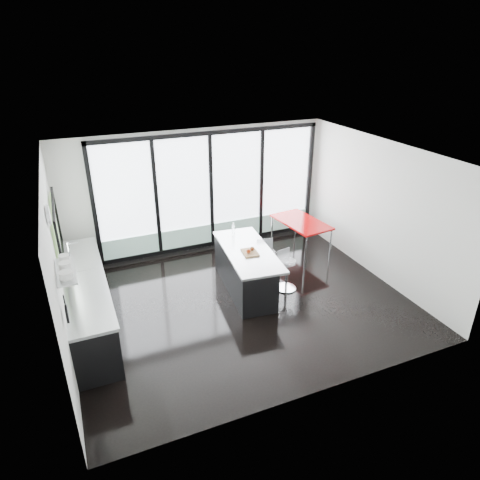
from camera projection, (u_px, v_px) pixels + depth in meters
name	position (u px, v px, depth m)	size (l,w,h in m)	color
floor	(241.00, 302.00, 8.07)	(6.00, 5.00, 0.00)	black
ceiling	(242.00, 156.00, 6.87)	(6.00, 5.00, 0.00)	white
wall_back	(210.00, 196.00, 9.67)	(6.00, 0.09, 2.80)	silver
wall_front	(319.00, 311.00, 5.39)	(6.00, 0.00, 2.80)	silver
wall_left	(57.00, 250.00, 6.58)	(0.26, 5.00, 2.80)	silver
wall_right	(379.00, 210.00, 8.53)	(0.00, 5.00, 2.80)	silver
counter_cabinets	(88.00, 301.00, 7.27)	(0.69, 3.24, 1.36)	black
island	(244.00, 269.00, 8.35)	(1.07, 2.14, 1.09)	black
bar_stool_near	(287.00, 275.00, 8.37)	(0.40, 0.40, 0.63)	silver
bar_stool_far	(266.00, 267.00, 8.62)	(0.43, 0.43, 0.68)	silver
red_table	(300.00, 236.00, 9.86)	(0.80, 1.40, 0.75)	#A2090A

